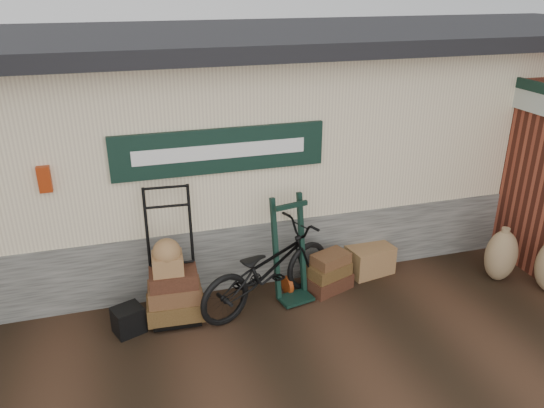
# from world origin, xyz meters

# --- Properties ---
(ground) EXTENTS (80.00, 80.00, 0.00)m
(ground) POSITION_xyz_m (0.00, 0.00, 0.00)
(ground) COLOR black
(ground) RESTS_ON ground
(station_building) EXTENTS (14.40, 4.10, 3.20)m
(station_building) POSITION_xyz_m (-0.01, 2.74, 1.61)
(station_building) COLOR #4C4C47
(station_building) RESTS_ON ground
(brick_outbuilding) EXTENTS (1.71, 4.51, 2.62)m
(brick_outbuilding) POSITION_xyz_m (4.70, 1.19, 1.30)
(brick_outbuilding) COLOR maroon
(brick_outbuilding) RESTS_ON ground
(porter_trolley) EXTENTS (0.86, 0.67, 1.65)m
(porter_trolley) POSITION_xyz_m (-1.01, 0.64, 0.83)
(porter_trolley) COLOR black
(porter_trolley) RESTS_ON ground
(green_barrow) EXTENTS (0.57, 0.51, 1.38)m
(green_barrow) POSITION_xyz_m (0.48, 0.57, 0.69)
(green_barrow) COLOR black
(green_barrow) RESTS_ON ground
(suitcase_stack) EXTENTS (0.69, 0.56, 0.53)m
(suitcase_stack) POSITION_xyz_m (1.03, 0.60, 0.27)
(suitcase_stack) COLOR #381D12
(suitcase_stack) RESTS_ON ground
(wicker_hamper) EXTENTS (0.68, 0.51, 0.41)m
(wicker_hamper) POSITION_xyz_m (1.75, 0.84, 0.20)
(wicker_hamper) COLOR brown
(wicker_hamper) RESTS_ON ground
(black_trunk) EXTENTS (0.41, 0.38, 0.33)m
(black_trunk) POSITION_xyz_m (-1.59, 0.39, 0.16)
(black_trunk) COLOR black
(black_trunk) RESTS_ON ground
(bicycle) EXTENTS (1.39, 2.11, 1.16)m
(bicycle) POSITION_xyz_m (0.14, 0.48, 0.58)
(bicycle) COLOR black
(bicycle) RESTS_ON ground
(burlap_sack_left) EXTENTS (0.51, 0.44, 0.74)m
(burlap_sack_left) POSITION_xyz_m (3.38, 0.16, 0.37)
(burlap_sack_left) COLOR olive
(burlap_sack_left) RESTS_ON ground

